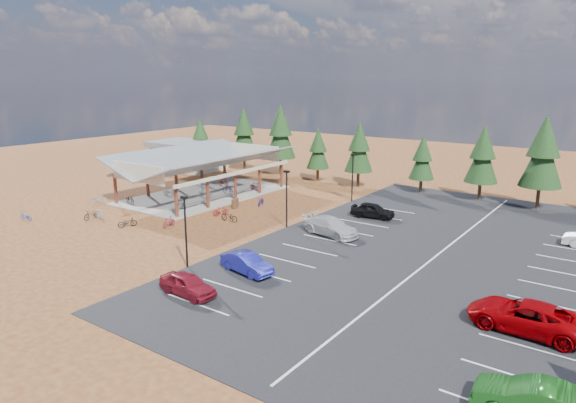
{
  "coord_description": "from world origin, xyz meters",
  "views": [
    {
      "loc": [
        30.49,
        -33.54,
        13.07
      ],
      "look_at": [
        4.41,
        3.04,
        2.08
      ],
      "focal_mm": 32.0,
      "sensor_mm": 36.0,
      "label": 1
    }
  ],
  "objects_px": {
    "bike_2": "(200,182)",
    "car_6": "(525,316)",
    "bike_3": "(224,182)",
    "car_0": "(188,284)",
    "bike_8": "(92,214)",
    "outbuilding": "(188,155)",
    "bike_1": "(170,191)",
    "bike_10": "(26,216)",
    "bike_12": "(127,222)",
    "car_1": "(247,263)",
    "bike_4": "(180,204)",
    "bike_7": "(256,186)",
    "bike_16": "(229,216)",
    "lamp_post_0": "(185,227)",
    "car_4": "(373,210)",
    "lamp_post_1": "(287,195)",
    "bike_15": "(221,211)",
    "bike_6": "(228,189)",
    "trash_bin_1": "(236,202)",
    "bike_13": "(101,215)",
    "trash_bin_0": "(234,204)",
    "car_3": "(331,226)",
    "bike_9": "(99,199)",
    "bike_11": "(169,222)",
    "bike_pavilion": "(203,162)",
    "bike_14": "(261,201)",
    "bike_0": "(130,199)",
    "car_5": "(535,400)"
  },
  "relations": [
    {
      "from": "car_4",
      "to": "bike_9",
      "type": "bearing_deg",
      "value": 106.51
    },
    {
      "from": "bike_7",
      "to": "bike_9",
      "type": "xyz_separation_m",
      "value": [
        -9.27,
        -14.63,
        -0.06
      ]
    },
    {
      "from": "bike_2",
      "to": "car_6",
      "type": "xyz_separation_m",
      "value": [
        39.96,
        -16.11,
        0.32
      ]
    },
    {
      "from": "trash_bin_0",
      "to": "bike_2",
      "type": "height_order",
      "value": "bike_2"
    },
    {
      "from": "car_3",
      "to": "bike_pavilion",
      "type": "bearing_deg",
      "value": 87.91
    },
    {
      "from": "outbuilding",
      "to": "bike_11",
      "type": "relative_size",
      "value": 6.85
    },
    {
      "from": "lamp_post_0",
      "to": "bike_8",
      "type": "height_order",
      "value": "lamp_post_0"
    },
    {
      "from": "bike_7",
      "to": "bike_11",
      "type": "bearing_deg",
      "value": -177.26
    },
    {
      "from": "bike_4",
      "to": "car_3",
      "type": "height_order",
      "value": "car_3"
    },
    {
      "from": "outbuilding",
      "to": "bike_15",
      "type": "height_order",
      "value": "outbuilding"
    },
    {
      "from": "bike_13",
      "to": "bike_pavilion",
      "type": "bearing_deg",
      "value": -170.22
    },
    {
      "from": "bike_7",
      "to": "car_3",
      "type": "distance_m",
      "value": 18.98
    },
    {
      "from": "trash_bin_0",
      "to": "car_6",
      "type": "xyz_separation_m",
      "value": [
        29.54,
        -10.61,
        0.4
      ]
    },
    {
      "from": "car_5",
      "to": "bike_15",
      "type": "bearing_deg",
      "value": -122.7
    },
    {
      "from": "lamp_post_0",
      "to": "car_3",
      "type": "height_order",
      "value": "lamp_post_0"
    },
    {
      "from": "trash_bin_1",
      "to": "bike_13",
      "type": "bearing_deg",
      "value": -120.74
    },
    {
      "from": "bike_3",
      "to": "car_1",
      "type": "height_order",
      "value": "car_1"
    },
    {
      "from": "car_4",
      "to": "car_0",
      "type": "bearing_deg",
      "value": 168.87
    },
    {
      "from": "bike_4",
      "to": "bike_7",
      "type": "bearing_deg",
      "value": 2.92
    },
    {
      "from": "bike_16",
      "to": "lamp_post_0",
      "type": "bearing_deg",
      "value": 23.75
    },
    {
      "from": "bike_3",
      "to": "bike_7",
      "type": "height_order",
      "value": "bike_3"
    },
    {
      "from": "bike_10",
      "to": "bike_12",
      "type": "relative_size",
      "value": 0.95
    },
    {
      "from": "bike_1",
      "to": "car_1",
      "type": "xyz_separation_m",
      "value": [
        21.89,
        -12.75,
        0.11
      ]
    },
    {
      "from": "outbuilding",
      "to": "bike_9",
      "type": "distance_m",
      "value": 21.99
    },
    {
      "from": "trash_bin_1",
      "to": "car_0",
      "type": "distance_m",
      "value": 22.14
    },
    {
      "from": "bike_3",
      "to": "bike_16",
      "type": "relative_size",
      "value": 0.94
    },
    {
      "from": "car_1",
      "to": "bike_3",
      "type": "bearing_deg",
      "value": 55.02
    },
    {
      "from": "car_4",
      "to": "bike_12",
      "type": "bearing_deg",
      "value": 125.35
    },
    {
      "from": "trash_bin_0",
      "to": "car_3",
      "type": "bearing_deg",
      "value": -9.58
    },
    {
      "from": "bike_12",
      "to": "bike_16",
      "type": "height_order",
      "value": "bike_16"
    },
    {
      "from": "bike_pavilion",
      "to": "lamp_post_0",
      "type": "bearing_deg",
      "value": -48.58
    },
    {
      "from": "bike_8",
      "to": "bike_9",
      "type": "height_order",
      "value": "bike_9"
    },
    {
      "from": "bike_1",
      "to": "car_1",
      "type": "distance_m",
      "value": 25.34
    },
    {
      "from": "bike_7",
      "to": "bike_13",
      "type": "distance_m",
      "value": 18.72
    },
    {
      "from": "bike_10",
      "to": "car_4",
      "type": "xyz_separation_m",
      "value": [
        25.84,
        19.62,
        0.32
      ]
    },
    {
      "from": "car_6",
      "to": "bike_4",
      "type": "bearing_deg",
      "value": -100.64
    },
    {
      "from": "bike_1",
      "to": "car_4",
      "type": "relative_size",
      "value": 0.41
    },
    {
      "from": "lamp_post_1",
      "to": "bike_15",
      "type": "relative_size",
      "value": 3.3
    },
    {
      "from": "bike_6",
      "to": "bike_16",
      "type": "distance_m",
      "value": 11.49
    },
    {
      "from": "bike_3",
      "to": "car_1",
      "type": "xyz_separation_m",
      "value": [
        20.32,
        -19.87,
        0.09
      ]
    },
    {
      "from": "bike_15",
      "to": "bike_13",
      "type": "bearing_deg",
      "value": 72.81
    },
    {
      "from": "bike_3",
      "to": "car_0",
      "type": "xyz_separation_m",
      "value": [
        19.73,
        -24.77,
        0.09
      ]
    },
    {
      "from": "bike_pavilion",
      "to": "car_0",
      "type": "distance_m",
      "value": 27.7
    },
    {
      "from": "bike_9",
      "to": "car_4",
      "type": "relative_size",
      "value": 0.41
    },
    {
      "from": "bike_8",
      "to": "outbuilding",
      "type": "bearing_deg",
      "value": 109.25
    },
    {
      "from": "bike_8",
      "to": "car_0",
      "type": "xyz_separation_m",
      "value": [
        20.05,
        -6.91,
        0.25
      ]
    },
    {
      "from": "bike_0",
      "to": "bike_1",
      "type": "bearing_deg",
      "value": 4.53
    },
    {
      "from": "bike_1",
      "to": "bike_14",
      "type": "relative_size",
      "value": 0.94
    },
    {
      "from": "bike_1",
      "to": "car_0",
      "type": "distance_m",
      "value": 27.66
    },
    {
      "from": "trash_bin_1",
      "to": "car_1",
      "type": "xyz_separation_m",
      "value": [
        12.84,
        -13.55,
        0.27
      ]
    }
  ]
}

